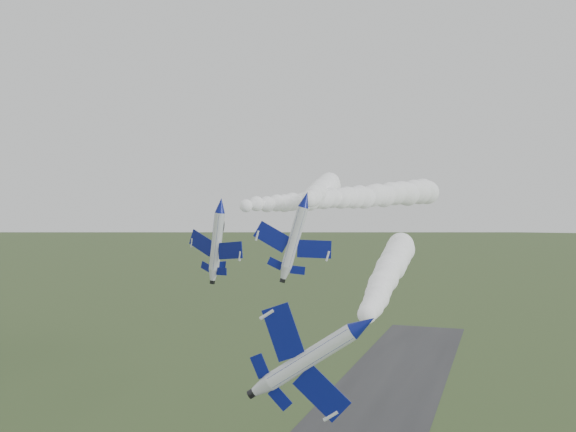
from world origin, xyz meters
name	(u,v)px	position (x,y,z in m)	size (l,w,h in m)	color
jet_lead	(364,325)	(13.79, -8.42, 31.27)	(6.28, 13.04, 9.04)	silver
smoke_trail_jet_lead	(390,270)	(10.15, 25.25, 32.57)	(4.72, 60.90, 4.72)	white
jet_pair_left	(220,205)	(-10.52, 15.59, 41.33)	(9.64, 11.26, 3.07)	silver
smoke_trail_jet_pair_left	(356,197)	(0.27, 48.43, 42.77)	(5.05, 63.88, 5.05)	white
jet_pair_right	(305,199)	(0.87, 16.63, 42.07)	(9.88, 12.03, 3.74)	silver
smoke_trail_jet_pair_right	(322,190)	(-6.15, 49.16, 44.05)	(4.89, 60.71, 4.89)	white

